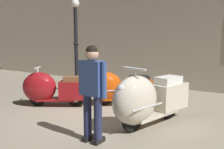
{
  "coord_description": "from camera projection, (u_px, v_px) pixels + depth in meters",
  "views": [
    {
      "loc": [
        2.83,
        -3.96,
        1.63
      ],
      "look_at": [
        -0.17,
        0.83,
        0.81
      ],
      "focal_mm": 40.09,
      "sensor_mm": 36.0,
      "label": 1
    }
  ],
  "objects": [
    {
      "name": "showroom_back_wall",
      "position": [
        169.0,
        27.0,
        8.12
      ],
      "size": [
        18.0,
        0.24,
        3.95
      ],
      "color": "#BCB29E",
      "rests_on": "ground"
    },
    {
      "name": "scooter_0",
      "position": [
        50.0,
        88.0,
        5.98
      ],
      "size": [
        1.56,
        1.16,
        0.95
      ],
      "rotation": [
        0.0,
        0.0,
        -2.61
      ],
      "color": "black",
      "rests_on": "ground"
    },
    {
      "name": "visitor_0",
      "position": [
        92.0,
        87.0,
        3.84
      ],
      "size": [
        0.52,
        0.25,
        1.53
      ],
      "rotation": [
        0.0,
        0.0,
        1.55
      ],
      "color": "black",
      "rests_on": "ground"
    },
    {
      "name": "ground_plane",
      "position": [
        98.0,
        120.0,
        5.04
      ],
      "size": [
        60.0,
        60.0,
        0.0
      ],
      "primitive_type": "plane",
      "color": "gray"
    },
    {
      "name": "scooter_2",
      "position": [
        146.0,
        100.0,
        4.57
      ],
      "size": [
        1.0,
        1.93,
        1.13
      ],
      "rotation": [
        0.0,
        0.0,
        -1.84
      ],
      "color": "black",
      "rests_on": "ground"
    },
    {
      "name": "lamppost",
      "position": [
        76.0,
        48.0,
        7.32
      ],
      "size": [
        0.28,
        0.28,
        2.73
      ],
      "color": "black",
      "rests_on": "ground"
    },
    {
      "name": "scooter_1",
      "position": [
        116.0,
        88.0,
        6.08
      ],
      "size": [
        1.49,
        1.29,
        0.94
      ],
      "rotation": [
        0.0,
        0.0,
        -2.48
      ],
      "color": "black",
      "rests_on": "ground"
    }
  ]
}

